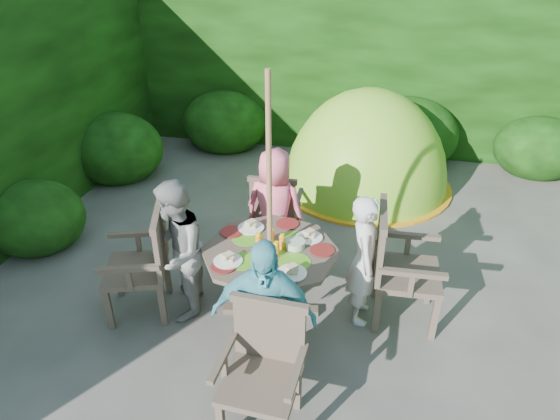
% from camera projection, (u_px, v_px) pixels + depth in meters
% --- Properties ---
extents(ground, '(60.00, 60.00, 0.00)m').
position_uv_depth(ground, '(340.00, 294.00, 4.76)').
color(ground, '#46443F').
rests_on(ground, ground).
extents(hedge_enclosure, '(9.00, 9.00, 2.50)m').
position_uv_depth(hedge_enclosure, '(361.00, 123.00, 5.28)').
color(hedge_enclosure, black).
rests_on(hedge_enclosure, ground).
extents(patio_table, '(1.37, 1.37, 0.82)m').
position_uv_depth(patio_table, '(271.00, 260.00, 4.25)').
color(patio_table, '#40342A').
rests_on(patio_table, ground).
extents(parasol_pole, '(0.05, 0.05, 2.20)m').
position_uv_depth(parasol_pole, '(269.00, 207.00, 4.00)').
color(parasol_pole, brown).
rests_on(parasol_pole, ground).
extents(garden_chair_right, '(0.57, 0.64, 1.03)m').
position_uv_depth(garden_chair_right, '(398.00, 265.00, 4.24)').
color(garden_chair_right, '#40342A').
rests_on(garden_chair_right, ground).
extents(garden_chair_left, '(0.67, 0.72, 0.98)m').
position_uv_depth(garden_chair_left, '(145.00, 262.00, 4.33)').
color(garden_chair_left, '#40342A').
rests_on(garden_chair_left, ground).
extents(garden_chair_back, '(0.52, 0.47, 0.85)m').
position_uv_depth(garden_chair_back, '(275.00, 209.00, 5.28)').
color(garden_chair_back, '#40342A').
rests_on(garden_chair_back, ground).
extents(garden_chair_front, '(0.57, 0.51, 0.91)m').
position_uv_depth(garden_chair_front, '(264.00, 367.00, 3.34)').
color(garden_chair_front, '#40342A').
rests_on(garden_chair_front, ground).
extents(child_right, '(0.32, 0.46, 1.20)m').
position_uv_depth(child_right, '(364.00, 260.00, 4.22)').
color(child_right, silver).
rests_on(child_right, ground).
extents(child_left, '(0.63, 0.73, 1.29)m').
position_uv_depth(child_left, '(176.00, 252.00, 4.25)').
color(child_left, gray).
rests_on(child_left, ground).
extents(child_back, '(0.65, 0.46, 1.26)m').
position_uv_depth(child_back, '(275.00, 209.00, 4.93)').
color(child_back, '#FC6882').
rests_on(child_back, ground).
extents(child_front, '(0.79, 0.38, 1.30)m').
position_uv_depth(child_front, '(264.00, 318.00, 3.53)').
color(child_front, '#51AFBE').
rests_on(child_front, ground).
extents(dome_tent, '(2.54, 2.54, 2.62)m').
position_uv_depth(dome_tent, '(364.00, 185.00, 6.78)').
color(dome_tent, '#7AD328').
rests_on(dome_tent, ground).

